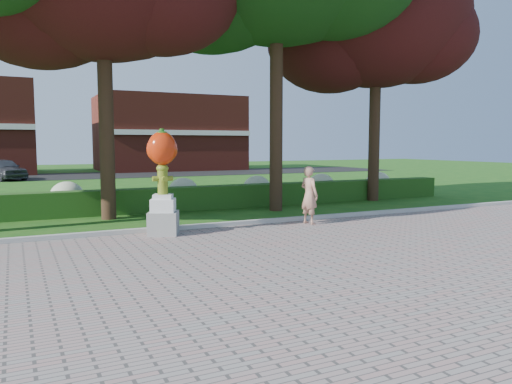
% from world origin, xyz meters
% --- Properties ---
extents(ground, '(100.00, 100.00, 0.00)m').
position_xyz_m(ground, '(0.00, 0.00, 0.00)').
color(ground, '#1A5114').
rests_on(ground, ground).
extents(walkway, '(40.00, 14.00, 0.04)m').
position_xyz_m(walkway, '(0.00, -4.00, 0.02)').
color(walkway, gray).
rests_on(walkway, ground).
extents(curb, '(40.00, 0.18, 0.15)m').
position_xyz_m(curb, '(0.00, 3.00, 0.07)').
color(curb, '#ADADA5').
rests_on(curb, ground).
extents(lawn_hedge, '(24.00, 0.70, 0.80)m').
position_xyz_m(lawn_hedge, '(0.00, 7.00, 0.40)').
color(lawn_hedge, '#184313').
rests_on(lawn_hedge, ground).
extents(hydrangea_row, '(20.10, 1.10, 0.99)m').
position_xyz_m(hydrangea_row, '(0.57, 8.00, 0.55)').
color(hydrangea_row, '#ACB98D').
rests_on(hydrangea_row, ground).
extents(street, '(50.00, 8.00, 0.02)m').
position_xyz_m(street, '(0.00, 28.00, 0.01)').
color(street, black).
rests_on(street, ground).
extents(building_right, '(12.00, 8.00, 6.40)m').
position_xyz_m(building_right, '(8.00, 34.00, 3.20)').
color(building_right, maroon).
rests_on(building_right, ground).
extents(tree_far_right, '(7.88, 6.72, 10.21)m').
position_xyz_m(tree_far_right, '(8.40, 6.58, 6.97)').
color(tree_far_right, black).
rests_on(tree_far_right, ground).
extents(hydrant_sculpture, '(0.93, 0.93, 2.61)m').
position_xyz_m(hydrant_sculpture, '(-1.27, 2.50, 1.42)').
color(hydrant_sculpture, gray).
rests_on(hydrant_sculpture, walkway).
extents(woman, '(0.52, 0.67, 1.62)m').
position_xyz_m(woman, '(2.86, 2.35, 0.85)').
color(woman, tan).
rests_on(woman, walkway).
extents(parked_car, '(3.13, 4.33, 1.37)m').
position_xyz_m(parked_car, '(-5.14, 25.72, 0.70)').
color(parked_car, '#3C3E43').
rests_on(parked_car, street).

